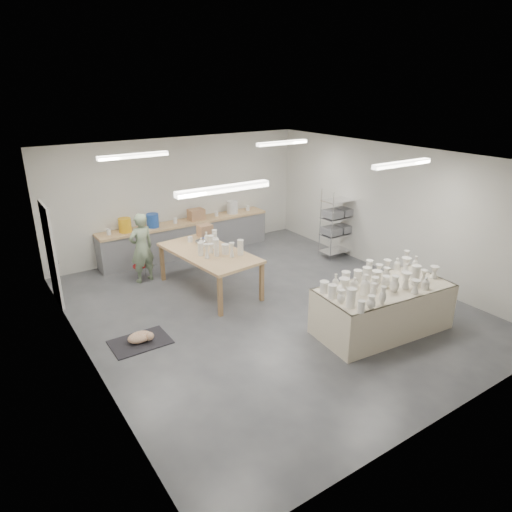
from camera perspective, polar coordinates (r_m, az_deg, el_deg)
room at (r=8.59m, az=0.63°, el=5.92°), size 8.00×8.02×3.00m
back_counter at (r=12.10m, az=-8.67°, el=2.41°), size 4.60×0.60×1.24m
wire_shelf at (r=11.91m, az=10.25°, el=4.20°), size 0.88×0.48×1.80m
drying_table at (r=8.60m, az=15.47°, el=-6.18°), size 2.56×1.39×1.24m
work_table at (r=9.88m, az=-5.81°, el=0.72°), size 1.45×2.51×1.26m
rug at (r=8.40m, az=-14.28°, el=-10.37°), size 1.00×0.70×0.02m
cat at (r=8.34m, az=-14.18°, el=-9.78°), size 0.48×0.38×0.18m
potter at (r=10.52m, az=-14.11°, el=0.98°), size 0.64×0.48×1.60m
red_stool at (r=10.96m, az=-14.35°, el=-1.32°), size 0.39×0.39×0.29m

